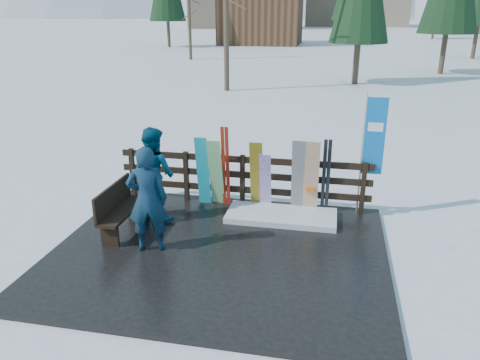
% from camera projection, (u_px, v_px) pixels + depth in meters
% --- Properties ---
extents(ground, '(700.00, 700.00, 0.00)m').
position_uv_depth(ground, '(219.00, 254.00, 8.56)').
color(ground, white).
rests_on(ground, ground).
extents(deck, '(6.00, 5.00, 0.08)m').
position_uv_depth(deck, '(219.00, 252.00, 8.54)').
color(deck, black).
rests_on(deck, ground).
extents(fence, '(5.60, 0.10, 1.15)m').
position_uv_depth(fence, '(242.00, 177.00, 10.33)').
color(fence, black).
rests_on(fence, deck).
extents(snow_patch, '(2.28, 1.00, 0.12)m').
position_uv_depth(snow_patch, '(281.00, 216.00, 9.81)').
color(snow_patch, white).
rests_on(snow_patch, deck).
extents(bench, '(0.41, 1.50, 0.97)m').
position_uv_depth(bench, '(119.00, 208.00, 9.07)').
color(bench, black).
rests_on(bench, deck).
extents(snowboard_0, '(0.28, 0.31, 1.60)m').
position_uv_depth(snowboard_0, '(203.00, 171.00, 10.24)').
color(snowboard_0, '#17ADC0').
rests_on(snowboard_0, deck).
extents(snowboard_1, '(0.29, 0.43, 1.57)m').
position_uv_depth(snowboard_1, '(216.00, 173.00, 10.19)').
color(snowboard_1, white).
rests_on(snowboard_1, deck).
extents(snowboard_2, '(0.27, 0.36, 1.56)m').
position_uv_depth(snowboard_2, '(256.00, 176.00, 10.02)').
color(snowboard_2, yellow).
rests_on(snowboard_2, deck).
extents(snowboard_3, '(0.25, 0.34, 1.31)m').
position_uv_depth(snowboard_3, '(265.00, 182.00, 10.03)').
color(snowboard_3, white).
rests_on(snowboard_3, deck).
extents(snowboard_4, '(0.27, 0.26, 1.63)m').
position_uv_depth(snowboard_4, '(298.00, 177.00, 9.84)').
color(snowboard_4, black).
rests_on(snowboard_4, deck).
extents(snowboard_5, '(0.31, 0.25, 1.62)m').
position_uv_depth(snowboard_5, '(311.00, 178.00, 9.79)').
color(snowboard_5, silver).
rests_on(snowboard_5, deck).
extents(ski_pair_a, '(0.16, 0.20, 1.82)m').
position_uv_depth(ski_pair_a, '(226.00, 167.00, 10.17)').
color(ski_pair_a, '#9C2213').
rests_on(ski_pair_a, deck).
extents(ski_pair_b, '(0.17, 0.20, 1.67)m').
position_uv_depth(ski_pair_b, '(326.00, 177.00, 9.79)').
color(ski_pair_b, black).
rests_on(ski_pair_b, deck).
extents(rental_flag, '(0.45, 0.04, 2.60)m').
position_uv_depth(rental_flag, '(372.00, 141.00, 9.55)').
color(rental_flag, silver).
rests_on(rental_flag, deck).
extents(person_front, '(0.82, 0.65, 1.95)m').
position_uv_depth(person_front, '(147.00, 199.00, 8.26)').
color(person_front, navy).
rests_on(person_front, deck).
extents(person_back, '(1.19, 1.11, 1.95)m').
position_uv_depth(person_back, '(154.00, 174.00, 9.56)').
color(person_back, navy).
rests_on(person_back, deck).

